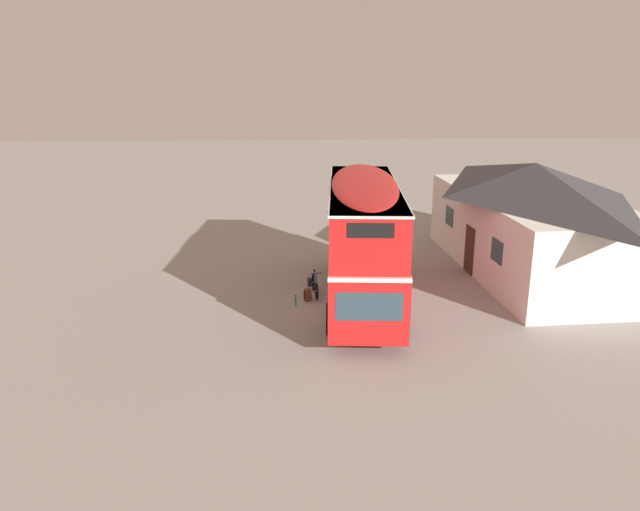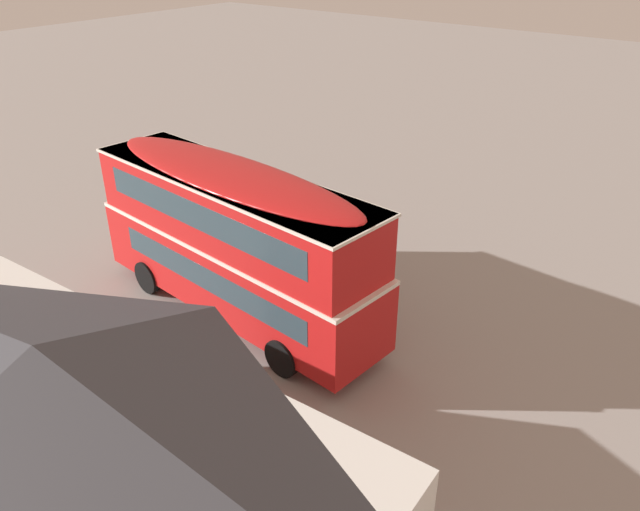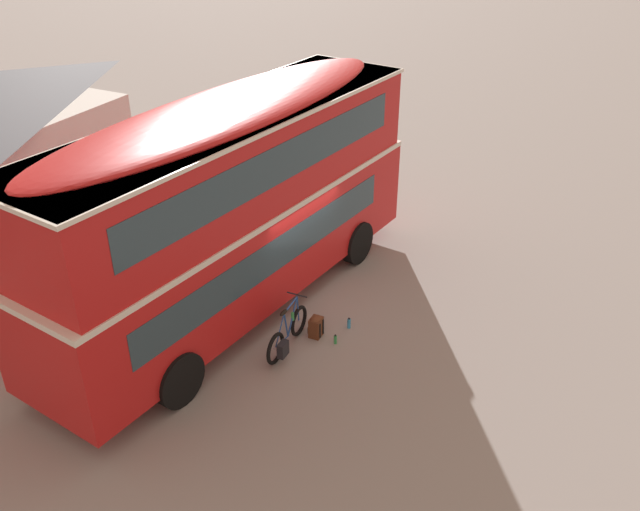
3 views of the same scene
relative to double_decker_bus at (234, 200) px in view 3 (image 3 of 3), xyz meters
name	(u,v)px [view 3 (image 3 of 3)]	position (x,y,z in m)	size (l,w,h in m)	color
ground_plane	(280,296)	(0.72, -0.62, -2.64)	(120.00, 120.00, 0.00)	gray
double_decker_bus	(234,200)	(0.00, 0.00, 0.00)	(10.40, 3.43, 4.79)	black
touring_bicycle	(287,335)	(-0.93, -1.81, -2.27)	(1.74, 0.54, 1.05)	black
backpack_on_ground	(316,326)	(-0.22, -2.10, -2.39)	(0.32, 0.32, 0.49)	#592D19
water_bottle_green_metal	(335,339)	(-0.26, -2.59, -2.54)	(0.07, 0.07, 0.22)	green
water_bottle_blue_sports	(349,323)	(0.38, -2.59, -2.52)	(0.08, 0.08, 0.25)	#338CBF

